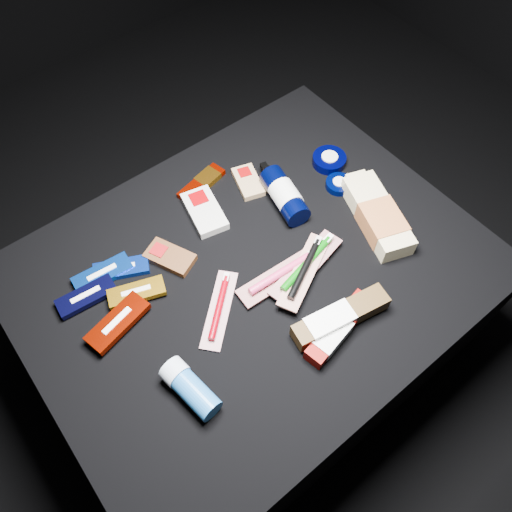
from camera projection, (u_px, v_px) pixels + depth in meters
ground at (254, 340)px, 1.43m from camera, size 3.00×3.00×0.00m
cloth_table at (254, 309)px, 1.26m from camera, size 0.98×0.78×0.40m
luna_bar_0 at (121, 269)px, 1.08m from camera, size 0.13×0.09×0.02m
luna_bar_1 at (103, 274)px, 1.07m from camera, size 0.13×0.06×0.02m
luna_bar_2 at (87, 296)px, 1.04m from camera, size 0.13×0.06×0.02m
luna_bar_3 at (137, 292)px, 1.04m from camera, size 0.13×0.08×0.02m
luna_bar_4 at (118, 322)px, 1.00m from camera, size 0.14×0.08×0.02m
clif_bar_0 at (168, 256)px, 1.10m from camera, size 0.10×0.12×0.02m
clif_bar_1 at (204, 210)px, 1.17m from camera, size 0.10×0.14×0.02m
clif_bar_2 at (248, 181)px, 1.22m from camera, size 0.08×0.11×0.02m
power_bar at (204, 182)px, 1.22m from camera, size 0.14×0.07×0.02m
lotion_bottle at (285, 195)px, 1.17m from camera, size 0.09×0.19×0.06m
cream_tin_upper at (329, 160)px, 1.25m from camera, size 0.08×0.08×0.03m
cream_tin_lower at (339, 184)px, 1.21m from camera, size 0.06×0.06×0.02m
bodywash_bottle at (378, 216)px, 1.14m from camera, size 0.15×0.24×0.05m
deodorant_stick at (190, 388)px, 0.92m from camera, size 0.06×0.13×0.05m
toothbrush_pack_0 at (220, 307)px, 1.03m from camera, size 0.17×0.15×0.02m
toothbrush_pack_1 at (284, 273)px, 1.07m from camera, size 0.22×0.06×0.02m
toothbrush_pack_2 at (307, 264)px, 1.07m from camera, size 0.22×0.09×0.02m
toothbrush_pack_3 at (305, 269)px, 1.06m from camera, size 0.20×0.13×0.02m
toothpaste_carton_red at (337, 331)px, 0.99m from camera, size 0.19×0.07×0.04m
toothpaste_carton_green at (337, 319)px, 1.00m from camera, size 0.21×0.08×0.04m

